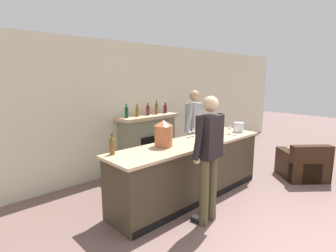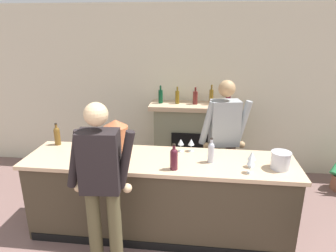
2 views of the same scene
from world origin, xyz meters
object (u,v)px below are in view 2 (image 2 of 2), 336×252
Objects in this scene: person_customer at (102,186)px; fireplace_stone at (194,139)px; wine_bottle_rose_blush at (57,135)px; wine_bottle_cabernet_heavy at (211,151)px; ice_bucket_steel at (281,160)px; wine_glass_front_left at (191,142)px; wine_glass_near_bucket at (252,156)px; copper_dispenser at (116,136)px; wine_glass_back_row at (181,142)px; wine_glass_front_right at (251,161)px; person_bartender at (224,141)px; wine_bottle_burgundy_dark at (174,158)px.

fireplace_stone is at bearing 71.31° from person_customer.
wine_bottle_cabernet_heavy is at bearing -8.76° from wine_bottle_rose_blush.
ice_bucket_steel reaches higher than wine_glass_front_left.
copper_dispenser is at bearing 172.55° from wine_glass_near_bucket.
wine_glass_front_left is (0.12, 0.02, 0.00)m from wine_glass_back_row.
wine_glass_back_row and wine_glass_front_left have the same top height.
person_customer reaches higher than fireplace_stone.
fireplace_stone reaches higher than wine_bottle_cabernet_heavy.
wine_glass_back_row is 0.88m from wine_glass_front_right.
fireplace_stone reaches higher than wine_glass_front_left.
ice_bucket_steel is 1.32× the size of wine_glass_front_left.
wine_glass_near_bucket is (1.53, -0.20, -0.08)m from copper_dispenser.
wine_glass_front_right is (0.62, -0.49, 0.02)m from wine_glass_front_left.
ice_bucket_steel reaches higher than wine_glass_back_row.
person_customer is 11.36× the size of wine_glass_back_row.
person_customer is 1.34m from wine_bottle_rose_blush.
person_bartender is at bearing 104.83° from wine_glass_front_right.
wine_bottle_burgundy_dark is (-0.56, -0.83, 0.11)m from person_bartender.
wine_bottle_rose_blush is at bearing 178.85° from wine_glass_back_row.
fireplace_stone is 0.86× the size of person_bartender.
wine_bottle_burgundy_dark is at bearing -26.07° from copper_dispenser.
wine_glass_near_bucket is at bearing -23.32° from wine_glass_back_row.
fireplace_stone is at bearing 112.65° from person_bartender.
wine_bottle_rose_blush is at bearing 179.50° from wine_glass_front_left.
ice_bucket_steel is 0.30m from wine_glass_near_bucket.
wine_glass_back_row is (-0.53, -0.35, 0.09)m from person_bartender.
person_customer is 6.31× the size of wine_bottle_rose_blush.
copper_dispenser is 0.77m from wine_glass_back_row.
person_customer is at bearing -128.84° from wine_glass_front_left.
person_bartender is 8.58× the size of ice_bucket_steel.
copper_dispenser is 2.62× the size of wine_glass_back_row.
wine_glass_near_bucket is (0.66, -1.67, 0.47)m from fireplace_stone.
wine_glass_front_left is at bearing 7.67° from wine_glass_back_row.
wine_bottle_rose_blush is 1.81× the size of wine_glass_front_left.
wine_glass_near_bucket is at bearing 10.42° from wine_bottle_burgundy_dark.
wine_glass_near_bucket is (2.34, -0.37, 0.00)m from wine_bottle_rose_blush.
wine_glass_front_left is (-0.23, 0.28, -0.01)m from wine_bottle_cabernet_heavy.
wine_glass_front_right is (-0.33, -0.14, 0.04)m from ice_bucket_steel.
fireplace_stone reaches higher than wine_glass_back_row.
person_customer reaches higher than wine_bottle_rose_blush.
wine_glass_back_row is (-1.07, 0.34, 0.02)m from ice_bucket_steel.
wine_glass_back_row is (-0.12, -1.34, 0.46)m from fireplace_stone.
wine_bottle_burgundy_dark is at bearing -18.63° from wine_bottle_rose_blush.
wine_glass_near_bucket is (0.43, -0.07, 0.00)m from wine_bottle_cabernet_heavy.
person_customer reaches higher than wine_bottle_cabernet_heavy.
wine_bottle_cabernet_heavy is (-0.72, 0.07, 0.03)m from ice_bucket_steel.
person_bartender is 9.84× the size of wine_glass_near_bucket.
person_bartender is 0.88m from ice_bucket_steel.
ice_bucket_steel is at bearing 7.59° from wine_bottle_burgundy_dark.
person_bartender is at bearing 47.59° from person_customer.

